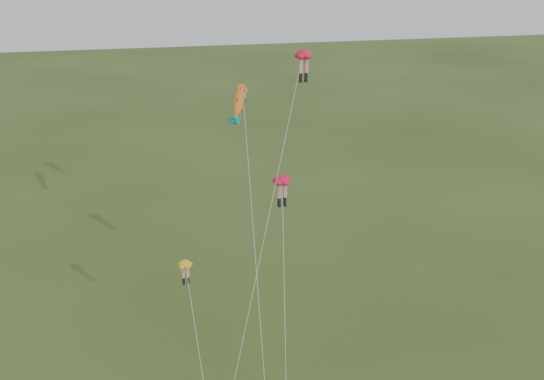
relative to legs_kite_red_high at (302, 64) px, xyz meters
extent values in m
ellipsoid|color=red|center=(0.18, 0.26, 0.64)|extent=(1.48, 1.48, 0.65)
cylinder|color=tan|center=(-0.02, 0.23, -0.12)|extent=(0.29, 0.29, 0.99)
cylinder|color=black|center=(-0.02, 0.23, -0.87)|extent=(0.22, 0.22, 0.49)
cube|color=black|center=(-0.02, 0.23, -1.18)|extent=(0.20, 0.31, 0.14)
cylinder|color=tan|center=(0.37, 0.29, -0.12)|extent=(0.29, 0.29, 0.99)
cylinder|color=black|center=(0.37, 0.29, -0.87)|extent=(0.22, 0.22, 0.49)
cube|color=black|center=(0.37, 0.29, -1.18)|extent=(0.20, 0.31, 0.14)
cylinder|color=silver|center=(-3.59, -5.24, -9.22)|extent=(7.58, 11.04, 20.37)
ellipsoid|color=red|center=(-1.99, -2.77, -7.02)|extent=(1.49, 1.49, 0.66)
cylinder|color=tan|center=(-2.19, -2.80, -7.80)|extent=(0.29, 0.29, 1.01)
cylinder|color=black|center=(-2.19, -2.80, -8.56)|extent=(0.23, 0.23, 0.51)
cube|color=black|center=(-2.19, -2.80, -8.88)|extent=(0.20, 0.31, 0.15)
cylinder|color=tan|center=(-1.79, -2.75, -7.80)|extent=(0.29, 0.29, 1.01)
cylinder|color=black|center=(-1.79, -2.75, -8.56)|extent=(0.23, 0.23, 0.51)
cube|color=black|center=(-1.79, -2.75, -8.88)|extent=(0.20, 0.31, 0.15)
cylinder|color=silver|center=(-2.71, -6.50, -13.05)|extent=(1.47, 7.49, 12.72)
ellipsoid|color=gold|center=(-8.76, -3.90, -11.92)|extent=(1.17, 1.17, 0.51)
cylinder|color=tan|center=(-8.91, -3.93, -12.52)|extent=(0.23, 0.23, 0.78)
cylinder|color=black|center=(-8.91, -3.93, -13.11)|extent=(0.18, 0.18, 0.39)
cube|color=black|center=(-8.91, -3.93, -13.36)|extent=(0.16, 0.24, 0.11)
cylinder|color=tan|center=(-8.60, -3.88, -12.52)|extent=(0.23, 0.23, 0.78)
cylinder|color=black|center=(-8.60, -3.88, -13.11)|extent=(0.18, 0.18, 0.39)
cube|color=black|center=(-8.60, -3.88, -13.36)|extent=(0.16, 0.24, 0.11)
cylinder|color=silver|center=(-8.49, -7.24, -15.54)|extent=(0.56, 6.70, 7.75)
ellipsoid|color=gold|center=(-4.05, 1.52, -2.59)|extent=(1.87, 2.48, 2.53)
sphere|color=gold|center=(-4.05, 1.52, -2.59)|extent=(1.38, 1.54, 1.27)
cone|color=#158A73|center=(-4.05, 1.52, -2.59)|extent=(1.18, 1.40, 1.18)
cone|color=#158A73|center=(-4.05, 1.52, -2.59)|extent=(1.18, 1.40, 1.18)
cone|color=#158A73|center=(-4.05, 1.52, -2.59)|extent=(0.67, 0.79, 0.66)
cone|color=#158A73|center=(-4.05, 1.52, -2.59)|extent=(0.67, 0.79, 0.66)
cone|color=#AD121B|center=(-4.05, 1.52, -2.59)|extent=(0.70, 0.79, 0.66)
cylinder|color=silver|center=(-4.43, -4.81, -10.99)|extent=(0.80, 12.69, 16.84)
camera|label=1|loc=(-10.83, -39.12, 7.27)|focal=40.00mm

